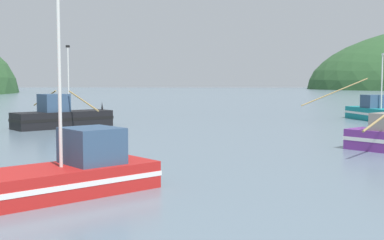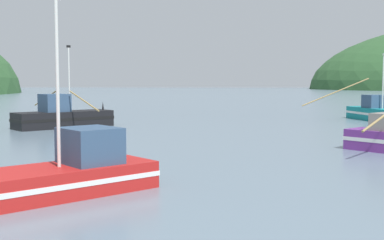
% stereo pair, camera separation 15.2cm
% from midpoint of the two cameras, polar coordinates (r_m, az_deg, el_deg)
% --- Properties ---
extents(fishing_boat_teal, '(15.47, 9.03, 6.51)m').
position_cam_midpoint_polar(fishing_boat_teal, '(51.22, 20.80, 0.83)').
color(fishing_boat_teal, '#147F84').
rests_on(fishing_boat_teal, ground).
extents(fishing_boat_red, '(6.54, 6.25, 6.74)m').
position_cam_midpoint_polar(fishing_boat_red, '(17.47, -14.09, -5.99)').
color(fishing_boat_red, red).
rests_on(fishing_boat_red, ground).
extents(fishing_boat_black, '(7.92, 8.92, 6.84)m').
position_cam_midpoint_polar(fishing_boat_black, '(42.35, -14.66, 0.38)').
color(fishing_boat_black, black).
rests_on(fishing_boat_black, ground).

